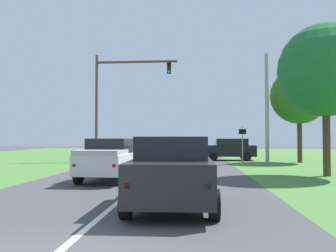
# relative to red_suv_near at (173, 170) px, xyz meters

# --- Properties ---
(ground_plane) EXTENTS (120.00, 120.00, 0.00)m
(ground_plane) POSITION_rel_red_suv_near_xyz_m (-1.65, 7.89, -1.01)
(ground_plane) COLOR #424244
(lane_centre_stripe) EXTENTS (0.16, 43.41, 0.01)m
(lane_centre_stripe) POSITION_rel_red_suv_near_xyz_m (-1.65, -3.11, -1.01)
(lane_centre_stripe) COLOR white
(lane_centre_stripe) RESTS_ON ground_plane
(red_suv_near) EXTENTS (2.34, 4.71, 1.92)m
(red_suv_near) POSITION_rel_red_suv_near_xyz_m (0.00, 0.00, 0.00)
(red_suv_near) COLOR black
(red_suv_near) RESTS_ON ground_plane
(pickup_truck_lead) EXTENTS (2.27, 5.09, 1.87)m
(pickup_truck_lead) POSITION_rel_red_suv_near_xyz_m (-3.14, 5.77, -0.06)
(pickup_truck_lead) COLOR silver
(pickup_truck_lead) RESTS_ON ground_plane
(traffic_light) EXTENTS (6.76, 0.40, 8.71)m
(traffic_light) POSITION_rel_red_suv_near_xyz_m (-5.85, 18.39, 4.62)
(traffic_light) COLOR brown
(traffic_light) RESTS_ON ground_plane
(keep_moving_sign) EXTENTS (0.60, 0.09, 2.72)m
(keep_moving_sign) POSITION_rel_red_suv_near_xyz_m (4.12, 16.44, 0.72)
(keep_moving_sign) COLOR gray
(keep_moving_sign) RESTS_ON ground_plane
(oak_tree_right) EXTENTS (4.37, 4.37, 7.36)m
(oak_tree_right) POSITION_rel_red_suv_near_xyz_m (8.69, 17.97, 4.14)
(oak_tree_right) COLOR #4C351E
(oak_tree_right) RESTS_ON ground_plane
(crossing_suv_far) EXTENTS (4.38, 2.19, 1.84)m
(crossing_suv_far) POSITION_rel_red_suv_near_xyz_m (3.57, 20.37, -0.05)
(crossing_suv_far) COLOR black
(crossing_suv_far) RESTS_ON ground_plane
(utility_pole_right) EXTENTS (0.28, 0.28, 8.30)m
(utility_pole_right) POSITION_rel_red_suv_near_xyz_m (6.07, 17.18, 3.13)
(utility_pole_right) COLOR #9E998E
(utility_pole_right) RESTS_ON ground_plane
(extra_tree_1) EXTENTS (4.67, 4.67, 7.62)m
(extra_tree_1) POSITION_rel_red_suv_near_xyz_m (7.13, 8.23, 4.26)
(extra_tree_1) COLOR #4C351E
(extra_tree_1) RESTS_ON ground_plane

